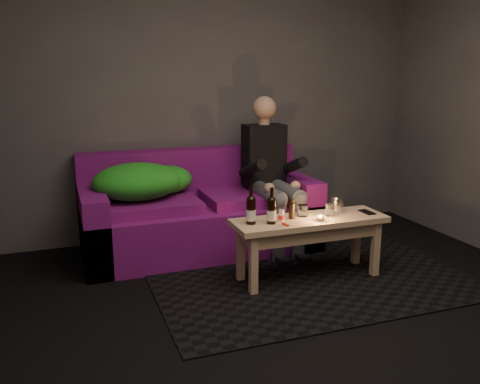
{
  "coord_description": "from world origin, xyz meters",
  "views": [
    {
      "loc": [
        -1.46,
        -2.31,
        1.52
      ],
      "look_at": [
        -0.07,
        1.48,
        0.57
      ],
      "focal_mm": 38.0,
      "sensor_mm": 36.0,
      "label": 1
    }
  ],
  "objects_px": {
    "person": "(271,171)",
    "coffee_table": "(309,229)",
    "sofa": "(199,215)",
    "beer_bottle_b": "(272,210)",
    "beer_bottle_a": "(251,210)",
    "steel_cup": "(337,204)"
  },
  "relations": [
    {
      "from": "person",
      "to": "coffee_table",
      "type": "distance_m",
      "value": 0.83
    },
    {
      "from": "sofa",
      "to": "beer_bottle_b",
      "type": "height_order",
      "value": "sofa"
    },
    {
      "from": "beer_bottle_a",
      "to": "beer_bottle_b",
      "type": "height_order",
      "value": "beer_bottle_a"
    },
    {
      "from": "person",
      "to": "beer_bottle_a",
      "type": "height_order",
      "value": "person"
    },
    {
      "from": "sofa",
      "to": "person",
      "type": "bearing_deg",
      "value": -14.7
    },
    {
      "from": "sofa",
      "to": "beer_bottle_a",
      "type": "distance_m",
      "value": 0.97
    },
    {
      "from": "coffee_table",
      "to": "beer_bottle_a",
      "type": "relative_size",
      "value": 4.23
    },
    {
      "from": "sofa",
      "to": "person",
      "type": "xyz_separation_m",
      "value": [
        0.61,
        -0.16,
        0.38
      ]
    },
    {
      "from": "person",
      "to": "beer_bottle_b",
      "type": "distance_m",
      "value": 0.88
    },
    {
      "from": "coffee_table",
      "to": "beer_bottle_b",
      "type": "xyz_separation_m",
      "value": [
        -0.32,
        -0.03,
        0.18
      ]
    },
    {
      "from": "person",
      "to": "steel_cup",
      "type": "height_order",
      "value": "person"
    },
    {
      "from": "beer_bottle_b",
      "to": "person",
      "type": "bearing_deg",
      "value": 66.77
    },
    {
      "from": "beer_bottle_b",
      "to": "steel_cup",
      "type": "bearing_deg",
      "value": 9.95
    },
    {
      "from": "coffee_table",
      "to": "beer_bottle_b",
      "type": "bearing_deg",
      "value": -174.22
    },
    {
      "from": "person",
      "to": "beer_bottle_a",
      "type": "bearing_deg",
      "value": -122.43
    },
    {
      "from": "beer_bottle_b",
      "to": "steel_cup",
      "type": "relative_size",
      "value": 2.1
    },
    {
      "from": "beer_bottle_a",
      "to": "steel_cup",
      "type": "bearing_deg",
      "value": 4.66
    },
    {
      "from": "coffee_table",
      "to": "person",
      "type": "bearing_deg",
      "value": 88.36
    },
    {
      "from": "beer_bottle_a",
      "to": "steel_cup",
      "type": "xyz_separation_m",
      "value": [
        0.73,
        0.06,
        -0.04
      ]
    },
    {
      "from": "coffee_table",
      "to": "beer_bottle_b",
      "type": "relative_size",
      "value": 4.45
    },
    {
      "from": "sofa",
      "to": "person",
      "type": "height_order",
      "value": "person"
    },
    {
      "from": "coffee_table",
      "to": "beer_bottle_a",
      "type": "distance_m",
      "value": 0.5
    }
  ]
}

